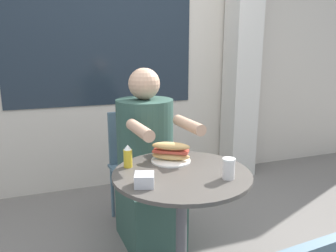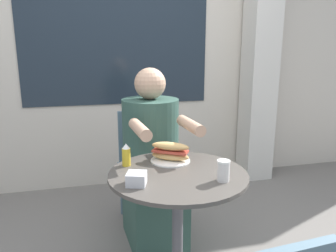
% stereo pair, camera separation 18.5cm
% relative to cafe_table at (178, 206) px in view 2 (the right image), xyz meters
% --- Properties ---
extents(storefront_wall, '(8.00, 0.09, 2.80)m').
position_rel_cafe_table_xyz_m(storefront_wall, '(-0.00, 1.69, 0.87)').
color(storefront_wall, beige).
rests_on(storefront_wall, ground_plane).
extents(lattice_pillar, '(0.29, 0.29, 2.40)m').
position_rel_cafe_table_xyz_m(lattice_pillar, '(1.27, 1.49, 0.67)').
color(lattice_pillar, beige).
rests_on(lattice_pillar, ground_plane).
extents(cafe_table, '(0.73, 0.73, 0.72)m').
position_rel_cafe_table_xyz_m(cafe_table, '(0.00, 0.00, 0.00)').
color(cafe_table, '#47423D').
rests_on(cafe_table, ground_plane).
extents(diner_chair, '(0.40, 0.40, 0.87)m').
position_rel_cafe_table_xyz_m(diner_chair, '(-0.03, 0.92, -0.01)').
color(diner_chair, slate).
rests_on(diner_chair, ground_plane).
extents(seated_diner, '(0.42, 0.71, 1.23)m').
position_rel_cafe_table_xyz_m(seated_diner, '(-0.02, 0.57, -0.00)').
color(seated_diner, '#2D4C42').
rests_on(seated_diner, ground_plane).
extents(sandwich_on_plate, '(0.23, 0.23, 0.11)m').
position_rel_cafe_table_xyz_m(sandwich_on_plate, '(0.01, 0.18, 0.24)').
color(sandwich_on_plate, white).
rests_on(sandwich_on_plate, cafe_table).
extents(drink_cup, '(0.06, 0.06, 0.10)m').
position_rel_cafe_table_xyz_m(drink_cup, '(0.18, -0.16, 0.24)').
color(drink_cup, silver).
rests_on(drink_cup, cafe_table).
extents(napkin_box, '(0.11, 0.11, 0.06)m').
position_rel_cafe_table_xyz_m(napkin_box, '(-0.23, -0.10, 0.22)').
color(napkin_box, silver).
rests_on(napkin_box, cafe_table).
extents(condiment_bottle, '(0.05, 0.05, 0.13)m').
position_rel_cafe_table_xyz_m(condiment_bottle, '(-0.25, 0.17, 0.25)').
color(condiment_bottle, gold).
rests_on(condiment_bottle, cafe_table).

